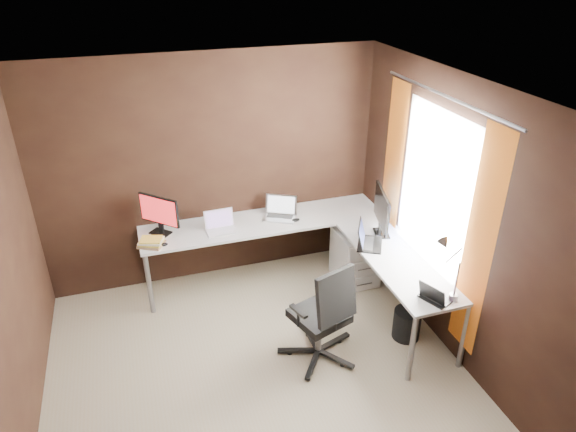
# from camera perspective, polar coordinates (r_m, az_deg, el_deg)

# --- Properties ---
(room) EXTENTS (3.60, 3.60, 2.50)m
(room) POSITION_cam_1_polar(r_m,az_deg,el_deg) (4.08, 0.73, -3.14)
(room) COLOR tan
(room) RESTS_ON ground
(desk) EXTENTS (2.65, 2.25, 0.73)m
(desk) POSITION_cam_1_polar(r_m,az_deg,el_deg) (5.32, 2.48, -2.69)
(desk) COLOR white
(desk) RESTS_ON ground
(drawer_pedestal) EXTENTS (0.42, 0.50, 0.60)m
(drawer_pedestal) POSITION_cam_1_polar(r_m,az_deg,el_deg) (5.81, 7.48, -4.46)
(drawer_pedestal) COLOR white
(drawer_pedestal) RESTS_ON ground
(monitor_left) EXTENTS (0.36, 0.35, 0.42)m
(monitor_left) POSITION_cam_1_polar(r_m,az_deg,el_deg) (5.40, -14.13, 0.36)
(monitor_left) COLOR black
(monitor_left) RESTS_ON desk
(monitor_right) EXTENTS (0.21, 0.58, 0.48)m
(monitor_right) POSITION_cam_1_polar(r_m,az_deg,el_deg) (5.28, 10.38, 0.61)
(monitor_right) COLOR black
(monitor_right) RESTS_ON desk
(laptop_white) EXTENTS (0.32, 0.23, 0.21)m
(laptop_white) POSITION_cam_1_polar(r_m,az_deg,el_deg) (5.42, -7.51, -1.12)
(laptop_white) COLOR white
(laptop_white) RESTS_ON desk
(laptop_silver) EXTENTS (0.42, 0.38, 0.23)m
(laptop_silver) POSITION_cam_1_polar(r_m,az_deg,el_deg) (5.63, -0.88, 0.37)
(laptop_silver) COLOR silver
(laptop_silver) RESTS_ON desk
(laptop_black_big) EXTENTS (0.37, 0.41, 0.23)m
(laptop_black_big) POSITION_cam_1_polar(r_m,az_deg,el_deg) (5.17, 8.75, -2.67)
(laptop_black_big) COLOR black
(laptop_black_big) RESTS_ON desk
(laptop_black_small) EXTENTS (0.26, 0.30, 0.17)m
(laptop_black_small) POSITION_cam_1_polar(r_m,az_deg,el_deg) (4.53, 15.92, -8.59)
(laptop_black_small) COLOR black
(laptop_black_small) RESTS_ON desk
(book_stack) EXTENTS (0.30, 0.28, 0.08)m
(book_stack) POSITION_cam_1_polar(r_m,az_deg,el_deg) (5.28, -14.95, -2.84)
(book_stack) COLOR #9E7A55
(book_stack) RESTS_ON desk
(mouse_left) EXTENTS (0.09, 0.08, 0.03)m
(mouse_left) POSITION_cam_1_polar(r_m,az_deg,el_deg) (5.26, -13.62, -3.09)
(mouse_left) COLOR black
(mouse_left) RESTS_ON desk
(mouse_corner) EXTENTS (0.09, 0.06, 0.03)m
(mouse_corner) POSITION_cam_1_polar(r_m,az_deg,el_deg) (5.56, 0.88, -0.43)
(mouse_corner) COLOR black
(mouse_corner) RESTS_ON desk
(desk_lamp) EXTENTS (0.19, 0.22, 0.58)m
(desk_lamp) POSITION_cam_1_polar(r_m,az_deg,el_deg) (4.41, 17.37, -4.83)
(desk_lamp) COLOR slate
(desk_lamp) RESTS_ON desk
(office_chair) EXTENTS (0.57, 0.60, 1.01)m
(office_chair) POSITION_cam_1_polar(r_m,az_deg,el_deg) (4.76, 3.74, -12.61)
(office_chair) COLOR black
(office_chair) RESTS_ON ground
(wastebasket) EXTENTS (0.28, 0.28, 0.30)m
(wastebasket) POSITION_cam_1_polar(r_m,az_deg,el_deg) (5.17, 13.06, -11.60)
(wastebasket) COLOR black
(wastebasket) RESTS_ON ground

